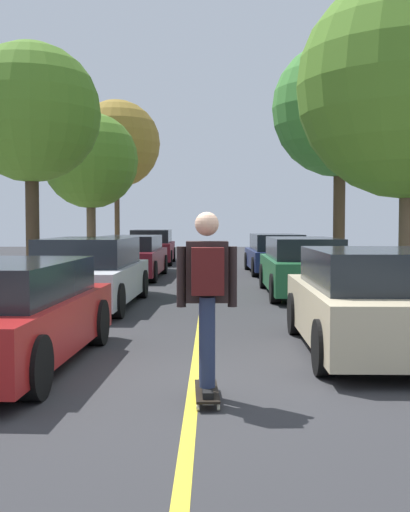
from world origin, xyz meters
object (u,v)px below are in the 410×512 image
Objects in this scene: street_tree_left_near at (91,161)px; street_tree_right_near at (340,109)px; parked_car_right_far at (275,254)px; street_tree_left_nearest at (31,113)px; parked_car_left_near at (89,273)px; skateboard at (207,392)px; parked_car_right_nearest at (375,301)px; skateboarder at (207,290)px; parked_car_left_far at (131,257)px; street_tree_right_nearest at (409,87)px; parked_car_left_farthest at (152,247)px; parked_car_right_near at (303,266)px; street_tree_left_far at (117,144)px.

street_tree_right_near is (8.75, -2.92, 1.40)m from street_tree_left_near.
street_tree_left_nearest is (-6.73, -5.69, 3.80)m from parked_car_right_far.
parked_car_left_near is 5.51× the size of skateboard.
parked_car_right_nearest is at bearing -90.01° from parked_car_right_far.
skateboarder is (-4.23, -15.28, -4.35)m from street_tree_right_near.
skateboarder is at bearing -76.05° from street_tree_left_near.
street_tree_left_near is at bearing 161.39° from parked_car_right_far.
street_tree_right_nearest reaches higher than parked_car_left_far.
parked_car_left_near is at bearing 135.16° from parked_car_right_nearest.
parked_car_right_far is at bearing 40.23° from street_tree_left_nearest.
parked_car_left_farthest is 0.74× the size of street_tree_left_near.
street_tree_right_nearest is at bearing 69.48° from parked_car_right_nearest.
skateboarder is at bearing -118.44° from street_tree_right_nearest.
street_tree_right_nearest is (2.03, 5.42, 3.93)m from parked_car_right_nearest.
street_tree_right_near is (-0.00, 7.47, 0.82)m from street_tree_right_nearest.
street_tree_left_far is (-6.73, 15.62, 4.79)m from parked_car_right_near.
parked_car_right_nearest is 6.99m from street_tree_right_nearest.
parked_car_left_near is at bearing -89.99° from parked_car_left_far.
street_tree_right_nearest reaches higher than skateboard.
parked_car_left_far reaches higher than skateboard.
parked_car_left_far is 5.77m from street_tree_left_near.
parked_car_right_near is 9.48m from skateboard.
street_tree_right_near reaches higher than parked_car_right_nearest.
skateboarder reaches higher than parked_car_right_nearest.
street_tree_left_near is 3.32× the size of skateboarder.
street_tree_left_near is 0.76× the size of street_tree_right_near.
parked_car_left_far is 0.63× the size of street_tree_right_near.
street_tree_left_far is 19.17m from street_tree_right_nearest.
parked_car_right_nearest is 2.42× the size of skateboarder.
street_tree_left_far is 4.32× the size of skateboarder.
parked_car_left_far is at bearing 61.49° from street_tree_left_nearest.
street_tree_left_nearest is at bearing 164.48° from street_tree_right_nearest.
parked_car_right_nearest is 4.89× the size of skateboard.
parked_car_left_farthest is 1.02× the size of parked_car_right_nearest.
parked_car_right_near reaches higher than parked_car_left_far.
skateboarder reaches higher than parked_car_left_farthest.
skateboarder is (-4.23, -7.81, -3.53)m from street_tree_right_nearest.
street_tree_right_near reaches higher than parked_car_left_farthest.
parked_car_left_far is 0.83× the size of street_tree_left_near.
parked_car_left_far is 6.68m from parked_car_right_near.
parked_car_right_near is 0.81× the size of street_tree_left_near.
parked_car_right_nearest reaches higher than parked_car_left_far.
street_tree_left_far is at bearing 100.57° from parked_car_left_far.
street_tree_left_nearest reaches higher than skateboarder.
street_tree_left_far is (-2.03, 10.87, 4.81)m from parked_car_left_far.
parked_car_right_nearest is at bearing 47.37° from skateboarder.
parked_car_right_nearest reaches higher than parked_car_right_far.
skateboard is (-2.21, -15.90, -0.58)m from parked_car_right_far.
parked_car_right_nearest is 23.93m from street_tree_left_far.
skateboard is at bearing -118.56° from street_tree_right_nearest.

